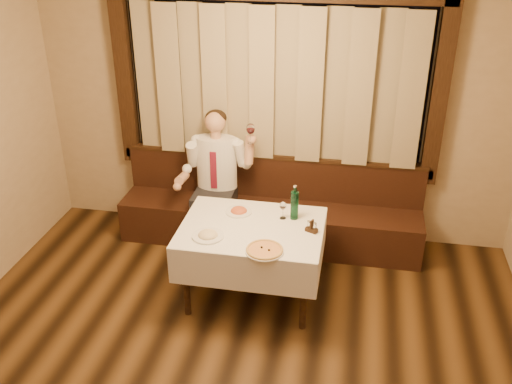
% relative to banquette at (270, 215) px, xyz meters
% --- Properties ---
extents(room, '(5.01, 6.01, 2.81)m').
position_rel_banquette_xyz_m(room, '(-0.00, -1.75, 1.19)').
color(room, black).
rests_on(room, ground).
extents(banquette, '(3.20, 0.61, 0.94)m').
position_rel_banquette_xyz_m(banquette, '(0.00, 0.00, 0.00)').
color(banquette, black).
rests_on(banquette, ground).
extents(dining_table, '(1.27, 0.97, 0.76)m').
position_rel_banquette_xyz_m(dining_table, '(0.00, -1.02, 0.34)').
color(dining_table, black).
rests_on(dining_table, ground).
extents(pizza, '(0.33, 0.33, 0.03)m').
position_rel_banquette_xyz_m(pizza, '(0.18, -1.40, 0.46)').
color(pizza, white).
rests_on(pizza, dining_table).
extents(pasta_red, '(0.25, 0.25, 0.08)m').
position_rel_banquette_xyz_m(pasta_red, '(-0.17, -0.79, 0.48)').
color(pasta_red, white).
rests_on(pasta_red, dining_table).
extents(pasta_cream, '(0.28, 0.28, 0.09)m').
position_rel_banquette_xyz_m(pasta_cream, '(-0.34, -1.27, 0.48)').
color(pasta_cream, white).
rests_on(pasta_cream, dining_table).
extents(green_bottle, '(0.07, 0.07, 0.33)m').
position_rel_banquette_xyz_m(green_bottle, '(0.35, -0.81, 0.59)').
color(green_bottle, '#0E4328').
rests_on(green_bottle, dining_table).
extents(table_wine_glass, '(0.06, 0.06, 0.17)m').
position_rel_banquette_xyz_m(table_wine_glass, '(0.25, -0.83, 0.57)').
color(table_wine_glass, white).
rests_on(table_wine_glass, dining_table).
extents(cruet_caddy, '(0.12, 0.09, 0.11)m').
position_rel_banquette_xyz_m(cruet_caddy, '(0.53, -1.02, 0.49)').
color(cruet_caddy, black).
rests_on(cruet_caddy, dining_table).
extents(seated_man, '(0.81, 0.60, 1.45)m').
position_rel_banquette_xyz_m(seated_man, '(-0.57, -0.09, 0.53)').
color(seated_man, black).
rests_on(seated_man, ground).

